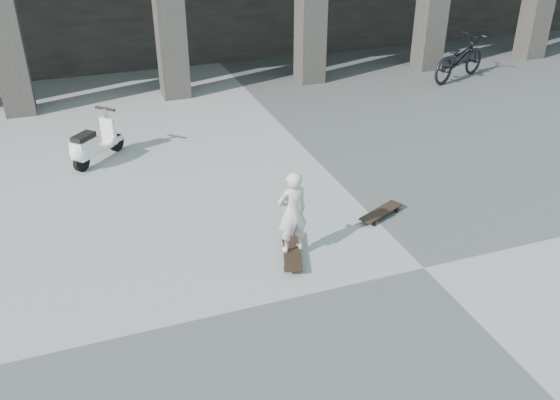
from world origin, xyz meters
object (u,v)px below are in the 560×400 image
object	(u,v)px
scooter	(90,147)
bicycle	(459,58)
child	(292,212)
skateboard_spare	(381,212)
longboard	(292,251)

from	to	relation	value
scooter	bicycle	xyz separation A→B (m)	(9.62, 2.27, 0.18)
bicycle	scooter	bearing A→B (deg)	80.56
child	bicycle	distance (m)	9.61
skateboard_spare	bicycle	xyz separation A→B (m)	(5.45, 5.84, 0.48)
child	longboard	bearing A→B (deg)	180.00
longboard	scooter	distance (m)	4.80
longboard	skateboard_spare	world-z (taller)	longboard
skateboard_spare	child	bearing A→B (deg)	172.66
scooter	bicycle	bearing A→B (deg)	-32.50
longboard	scooter	world-z (taller)	scooter
longboard	scooter	size ratio (longest dim) A/B	1.01
longboard	bicycle	bearing A→B (deg)	-30.08
child	scooter	world-z (taller)	child
longboard	skateboard_spare	bearing A→B (deg)	-54.05
child	scooter	distance (m)	4.80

